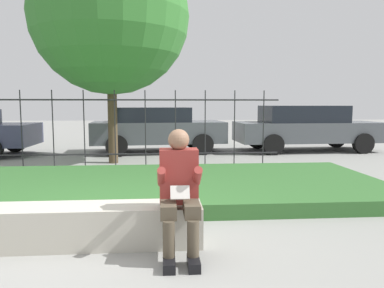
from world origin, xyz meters
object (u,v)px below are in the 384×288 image
(tree_behind_fence, at_px, (110,15))
(stone_bench, at_px, (93,228))
(person_seated_reader, at_px, (179,187))
(car_parked_right, at_px, (306,127))
(car_parked_center, at_px, (157,128))

(tree_behind_fence, bearing_deg, stone_bench, -84.87)
(person_seated_reader, relative_size, car_parked_right, 0.27)
(car_parked_right, xyz_separation_m, tree_behind_fence, (-5.71, -1.95, 2.84))
(person_seated_reader, bearing_deg, car_parked_center, 92.33)
(car_parked_center, xyz_separation_m, tree_behind_fence, (-1.07, -2.03, 2.86))
(stone_bench, bearing_deg, tree_behind_fence, 95.13)
(car_parked_center, bearing_deg, stone_bench, -99.00)
(car_parked_center, bearing_deg, person_seated_reader, -92.39)
(person_seated_reader, height_order, tree_behind_fence, tree_behind_fence)
(stone_bench, relative_size, car_parked_center, 0.56)
(car_parked_right, relative_size, tree_behind_fence, 0.82)
(stone_bench, distance_m, person_seated_reader, 1.04)
(person_seated_reader, xyz_separation_m, tree_behind_fence, (-1.38, 5.81, 2.93))
(person_seated_reader, distance_m, car_parked_right, 8.88)
(stone_bench, height_order, car_parked_right, car_parked_right)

